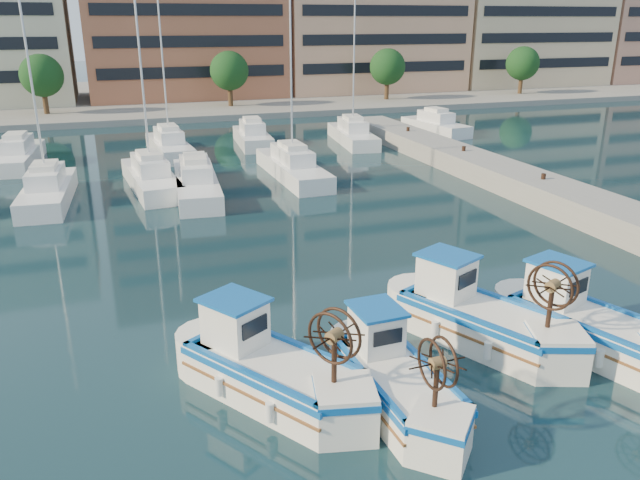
{
  "coord_description": "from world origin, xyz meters",
  "views": [
    {
      "loc": [
        -8.72,
        -12.73,
        9.22
      ],
      "look_at": [
        -1.67,
        7.86,
        1.5
      ],
      "focal_mm": 35.0,
      "sensor_mm": 36.0,
      "label": 1
    }
  ],
  "objects_px": {
    "fishing_boat_b": "(394,377)",
    "fishing_boat_c": "(477,315)",
    "fishing_boat_a": "(268,367)",
    "fishing_boat_d": "(587,323)"
  },
  "relations": [
    {
      "from": "fishing_boat_d",
      "to": "fishing_boat_a",
      "type": "bearing_deg",
      "value": 157.5
    },
    {
      "from": "fishing_boat_a",
      "to": "fishing_boat_c",
      "type": "distance_m",
      "value": 6.7
    },
    {
      "from": "fishing_boat_b",
      "to": "fishing_boat_c",
      "type": "relative_size",
      "value": 0.86
    },
    {
      "from": "fishing_boat_a",
      "to": "fishing_boat_d",
      "type": "height_order",
      "value": "fishing_boat_a"
    },
    {
      "from": "fishing_boat_a",
      "to": "fishing_boat_b",
      "type": "height_order",
      "value": "fishing_boat_a"
    },
    {
      "from": "fishing_boat_b",
      "to": "fishing_boat_c",
      "type": "bearing_deg",
      "value": 27.61
    },
    {
      "from": "fishing_boat_b",
      "to": "fishing_boat_c",
      "type": "xyz_separation_m",
      "value": [
        3.76,
        2.15,
        0.1
      ]
    },
    {
      "from": "fishing_boat_a",
      "to": "fishing_boat_c",
      "type": "height_order",
      "value": "fishing_boat_c"
    },
    {
      "from": "fishing_boat_b",
      "to": "fishing_boat_c",
      "type": "distance_m",
      "value": 4.33
    },
    {
      "from": "fishing_boat_a",
      "to": "fishing_boat_d",
      "type": "xyz_separation_m",
      "value": [
        9.44,
        -0.66,
        -0.0
      ]
    }
  ]
}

